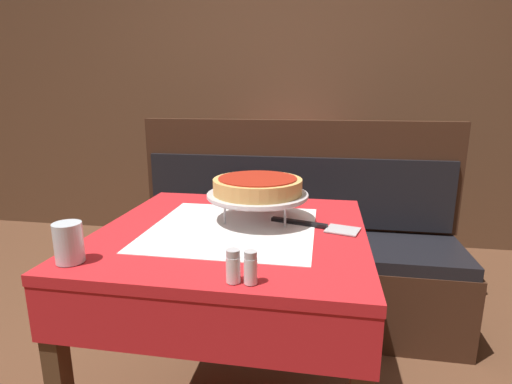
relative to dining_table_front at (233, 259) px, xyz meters
name	(u,v)px	position (x,y,z in m)	size (l,w,h in m)	color
dining_table_front	(233,259)	(0.00, 0.00, 0.00)	(0.84, 0.84, 0.77)	red
dining_table_rear	(289,173)	(0.04, 1.59, -0.02)	(0.66, 0.66, 0.77)	red
booth_bench	(292,262)	(0.13, 0.81, -0.35)	(1.72, 0.50, 1.05)	#3D2316
back_wall_panel	(291,93)	(0.00, 2.06, 0.54)	(6.00, 0.04, 2.40)	brown
pizza_pan_stand	(258,196)	(0.07, 0.09, 0.19)	(0.34, 0.34, 0.09)	#ADADB2
deep_dish_pizza	(258,185)	(0.07, 0.09, 0.23)	(0.30, 0.30, 0.05)	tan
pizza_server	(317,226)	(0.27, 0.06, 0.11)	(0.29, 0.13, 0.01)	#BCBCC1
water_glass_near	(69,243)	(-0.35, -0.33, 0.16)	(0.07, 0.07, 0.10)	silver
salt_shaker	(233,266)	(0.09, -0.37, 0.15)	(0.03, 0.03, 0.08)	silver
pepper_shaker	(251,267)	(0.13, -0.37, 0.15)	(0.03, 0.03, 0.08)	silver
condiment_caddy	(280,151)	(-0.02, 1.50, 0.15)	(0.12, 0.12, 0.17)	black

